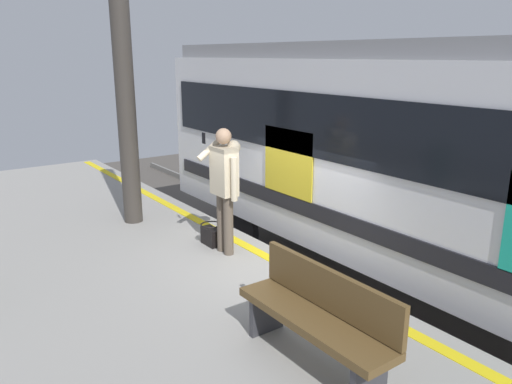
{
  "coord_description": "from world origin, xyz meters",
  "views": [
    {
      "loc": [
        -5.27,
        4.28,
        3.79
      ],
      "look_at": [
        0.24,
        0.3,
        1.91
      ],
      "focal_mm": 34.98,
      "sensor_mm": 36.0,
      "label": 1
    }
  ],
  "objects_px": {
    "train_carriage": "(465,156)",
    "bench": "(318,314)",
    "handbag": "(211,235)",
    "station_column": "(126,100)",
    "passenger": "(225,181)"
  },
  "relations": [
    {
      "from": "train_carriage",
      "to": "bench",
      "type": "xyz_separation_m",
      "value": [
        -0.78,
        3.41,
        -0.94
      ]
    },
    {
      "from": "passenger",
      "to": "handbag",
      "type": "relative_size",
      "value": 5.25
    },
    {
      "from": "handbag",
      "to": "station_column",
      "type": "height_order",
      "value": "station_column"
    },
    {
      "from": "train_carriage",
      "to": "handbag",
      "type": "bearing_deg",
      "value": 48.62
    },
    {
      "from": "passenger",
      "to": "station_column",
      "type": "height_order",
      "value": "station_column"
    },
    {
      "from": "train_carriage",
      "to": "station_column",
      "type": "relative_size",
      "value": 2.72
    },
    {
      "from": "passenger",
      "to": "bench",
      "type": "xyz_separation_m",
      "value": [
        -2.76,
        0.76,
        -0.57
      ]
    },
    {
      "from": "train_carriage",
      "to": "handbag",
      "type": "relative_size",
      "value": 32.62
    },
    {
      "from": "bench",
      "to": "handbag",
      "type": "bearing_deg",
      "value": -13.15
    },
    {
      "from": "station_column",
      "to": "bench",
      "type": "relative_size",
      "value": 2.39
    },
    {
      "from": "station_column",
      "to": "bench",
      "type": "xyz_separation_m",
      "value": [
        -4.88,
        0.22,
        -1.57
      ]
    },
    {
      "from": "station_column",
      "to": "passenger",
      "type": "bearing_deg",
      "value": -165.76
    },
    {
      "from": "passenger",
      "to": "bench",
      "type": "height_order",
      "value": "passenger"
    },
    {
      "from": "train_carriage",
      "to": "bench",
      "type": "relative_size",
      "value": 6.52
    },
    {
      "from": "passenger",
      "to": "handbag",
      "type": "height_order",
      "value": "passenger"
    }
  ]
}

